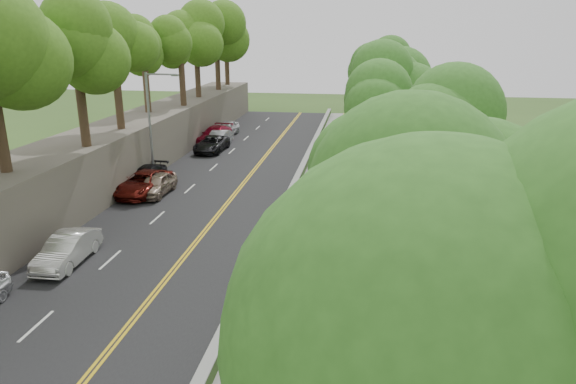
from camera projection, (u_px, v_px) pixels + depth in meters
The scene contains 25 objects.
ground at pixel (253, 270), 24.35m from camera, with size 140.00×140.00×0.00m, color #33511E.
road at pixel (225, 178), 39.23m from camera, with size 11.20×66.00×0.04m, color black.
sidewalk at pixel (329, 183), 38.12m from camera, with size 4.20×66.00×0.05m, color gray.
jersey_barrier at pixel (298, 178), 38.36m from camera, with size 0.42×66.00×0.60m, color #71CA37.
rock_embankment at pixel (123, 150), 39.77m from camera, with size 5.00×66.00×4.00m, color #595147.
chainlink_fence at pixel (358, 171), 37.53m from camera, with size 0.04×66.00×2.00m, color slate.
trees_embankment at pixel (118, 35), 37.12m from camera, with size 6.40×66.00×13.00m, color #49801E, non-canonical shape.
trees_fenceside at pixel (396, 89), 35.38m from camera, with size 7.00×66.00×14.00m, color #3C7D27, non-canonical shape.
streetlight at pixel (152, 119), 37.60m from camera, with size 2.52×0.22×8.00m.
signpost at pixel (261, 261), 20.76m from camera, with size 0.62×0.09×3.10m.
construction_barrel at pixel (346, 147), 47.74m from camera, with size 0.52×0.52×0.85m, color orange.
concrete_block at pixel (318, 277), 22.67m from camera, with size 1.21×0.91×0.81m, color gray.
car_1 at pixel (67, 250), 24.75m from camera, with size 1.53×4.39×1.45m, color silver.
car_2 at pixel (144, 183), 35.29m from camera, with size 2.51×5.44×1.51m, color #59120D.
car_3 at pixel (145, 177), 37.10m from camera, with size 1.93×4.76×1.38m, color black.
car_4 at pixel (156, 184), 35.16m from camera, with size 1.72×4.28×1.46m, color gray.
car_5 at pixel (219, 138), 49.94m from camera, with size 1.53×4.38×1.44m, color #9C9FA4.
car_6 at pixel (212, 144), 47.59m from camera, with size 2.34×5.08×1.41m, color black.
car_7 at pixel (215, 135), 51.03m from camera, with size 2.29×5.63×1.63m, color maroon.
car_8 at pixel (226, 128), 54.62m from camera, with size 1.83×4.55×1.55m, color silver.
painter_0 at pixel (286, 246), 24.81m from camera, with size 0.83×0.54×1.69m, color yellow.
painter_1 at pixel (303, 203), 31.11m from camera, with size 0.59×0.39×1.61m, color silver.
painter_2 at pixel (303, 200), 31.29m from camera, with size 0.89×0.69×1.83m, color black.
painter_3 at pixel (302, 204), 30.76m from camera, with size 1.12×0.64×1.73m, color #9E512C.
person_far at pixel (340, 140), 47.92m from camera, with size 1.10×0.46×1.87m, color black.
Camera 1 is at (4.90, -21.59, 10.91)m, focal length 32.00 mm.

